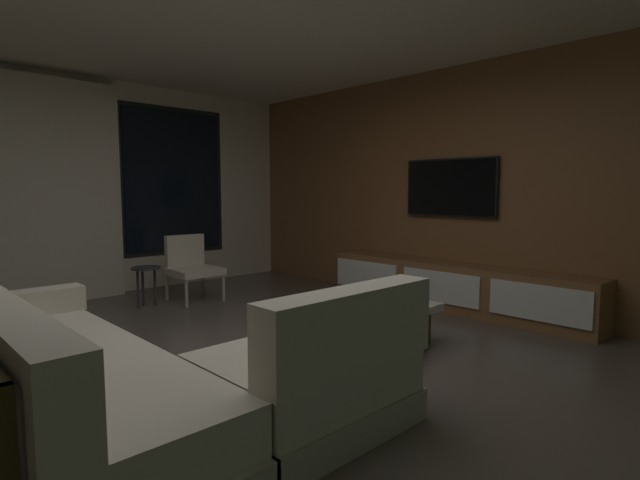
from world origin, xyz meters
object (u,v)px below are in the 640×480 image
object	(u,v)px
sectional_couch	(131,381)
mounted_tv	(450,188)
coffee_table	(348,323)
book_stack_on_coffee_table	(335,300)
accent_chair_near_window	(191,264)
side_stool	(146,274)
media_console	(455,288)

from	to	relation	value
sectional_couch	mounted_tv	xyz separation A→B (m)	(3.88, 0.44, 1.06)
coffee_table	book_stack_on_coffee_table	distance (m)	0.23
coffee_table	accent_chair_near_window	xyz separation A→B (m)	(-0.09, 2.50, 0.25)
mounted_tv	sectional_couch	bearing A→B (deg)	-173.49
coffee_table	accent_chair_near_window	world-z (taller)	accent_chair_near_window
side_stool	mounted_tv	bearing A→B (deg)	-42.17
accent_chair_near_window	media_console	size ratio (longest dim) A/B	0.25
book_stack_on_coffee_table	mounted_tv	world-z (taller)	mounted_tv
book_stack_on_coffee_table	side_stool	bearing A→B (deg)	102.59
accent_chair_near_window	media_console	bearing A→B (deg)	-54.02
accent_chair_near_window	media_console	distance (m)	3.09
book_stack_on_coffee_table	media_console	bearing A→B (deg)	-1.69
sectional_couch	side_stool	world-z (taller)	sectional_couch
sectional_couch	coffee_table	size ratio (longest dim) A/B	2.16
coffee_table	mounted_tv	bearing A→B (deg)	6.03
sectional_couch	book_stack_on_coffee_table	xyz separation A→B (m)	(1.88, 0.30, 0.10)
side_stool	book_stack_on_coffee_table	bearing A→B (deg)	-77.41
mounted_tv	coffee_table	bearing A→B (deg)	-173.97
sectional_couch	side_stool	xyz separation A→B (m)	(1.33, 2.75, 0.08)
sectional_couch	media_console	size ratio (longest dim) A/B	0.81
book_stack_on_coffee_table	media_console	world-z (taller)	media_console
media_console	mounted_tv	xyz separation A→B (m)	(0.18, 0.20, 1.10)
sectional_couch	side_stool	size ratio (longest dim) A/B	5.43
coffee_table	side_stool	world-z (taller)	side_stool
media_console	book_stack_on_coffee_table	bearing A→B (deg)	178.31
sectional_couch	coffee_table	distance (m)	2.00
accent_chair_near_window	mounted_tv	distance (m)	3.17
coffee_table	sectional_couch	bearing A→B (deg)	-173.03
side_stool	mounted_tv	xyz separation A→B (m)	(2.55, -2.31, 0.98)
accent_chair_near_window	sectional_couch	bearing A→B (deg)	-124.61
accent_chair_near_window	mounted_tv	world-z (taller)	mounted_tv
sectional_couch	side_stool	distance (m)	3.06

